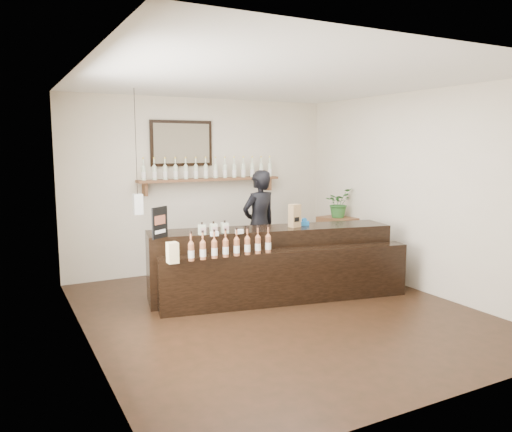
{
  "coord_description": "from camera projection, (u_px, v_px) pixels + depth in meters",
  "views": [
    {
      "loc": [
        -3.02,
        -5.14,
        2.04
      ],
      "look_at": [
        0.05,
        0.7,
        1.11
      ],
      "focal_mm": 35.0,
      "sensor_mm": 36.0,
      "label": 1
    }
  ],
  "objects": [
    {
      "name": "counter",
      "position": [
        275.0,
        265.0,
        6.76
      ],
      "size": [
        3.39,
        1.52,
        1.09
      ],
      "color": "black",
      "rests_on": "ground"
    },
    {
      "name": "room_shell",
      "position": [
        279.0,
        174.0,
        5.95
      ],
      "size": [
        5.0,
        5.0,
        5.0
      ],
      "color": "beige",
      "rests_on": "ground"
    },
    {
      "name": "back_wall_decor",
      "position": [
        197.0,
        164.0,
        7.96
      ],
      "size": [
        2.66,
        0.96,
        1.69
      ],
      "color": "brown",
      "rests_on": "ground"
    },
    {
      "name": "potted_plant",
      "position": [
        338.0,
        203.0,
        8.24
      ],
      "size": [
        0.55,
        0.53,
        0.48
      ],
      "primitive_type": "imported",
      "rotation": [
        0.0,
        0.0,
        0.44
      ],
      "color": "#2B6127",
      "rests_on": "side_cabinet"
    },
    {
      "name": "tape_dispenser",
      "position": [
        304.0,
        223.0,
        7.0
      ],
      "size": [
        0.13,
        0.06,
        0.11
      ],
      "color": "blue",
      "rests_on": "counter"
    },
    {
      "name": "paper_bag",
      "position": [
        295.0,
        216.0,
        6.84
      ],
      "size": [
        0.16,
        0.13,
        0.32
      ],
      "color": "olive",
      "rests_on": "counter"
    },
    {
      "name": "shopkeeper",
      "position": [
        259.0,
        218.0,
        7.67
      ],
      "size": [
        0.77,
        0.59,
        1.9
      ],
      "primitive_type": "imported",
      "rotation": [
        0.0,
        0.0,
        3.35
      ],
      "color": "black",
      "rests_on": "ground"
    },
    {
      "name": "ground",
      "position": [
        278.0,
        312.0,
        6.18
      ],
      "size": [
        5.0,
        5.0,
        0.0
      ],
      "primitive_type": "plane",
      "color": "black",
      "rests_on": "ground"
    },
    {
      "name": "side_cabinet",
      "position": [
        337.0,
        243.0,
        8.34
      ],
      "size": [
        0.54,
        0.67,
        0.86
      ],
      "color": "brown",
      "rests_on": "ground"
    },
    {
      "name": "promo_sign",
      "position": [
        160.0,
        223.0,
        6.02
      ],
      "size": [
        0.24,
        0.17,
        0.38
      ],
      "color": "black",
      "rests_on": "counter"
    }
  ]
}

